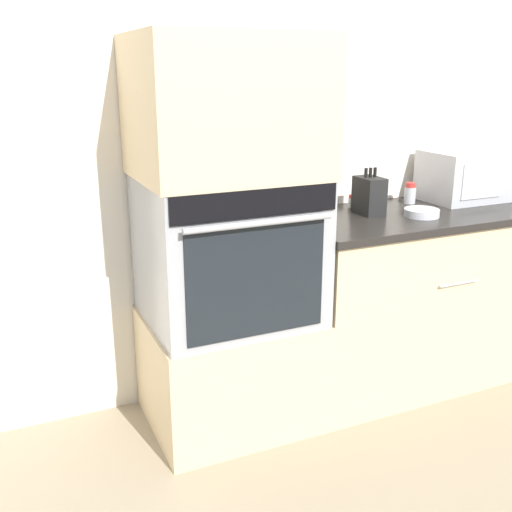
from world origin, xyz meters
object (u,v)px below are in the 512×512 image
(knife_block, at_px, (369,195))
(condiment_jar_back, at_px, (410,193))
(wall_oven, at_px, (228,249))
(bowl, at_px, (422,213))
(condiment_jar_near, at_px, (322,200))
(microwave, at_px, (464,176))
(condiment_jar_far, at_px, (352,202))
(condiment_jar_mid, at_px, (317,214))

(knife_block, relative_size, condiment_jar_back, 2.08)
(wall_oven, relative_size, bowl, 4.29)
(bowl, relative_size, condiment_jar_back, 1.54)
(condiment_jar_near, relative_size, condiment_jar_back, 1.04)
(microwave, relative_size, condiment_jar_near, 3.74)
(wall_oven, xyz_separation_m, bowl, (0.94, -0.09, 0.09))
(condiment_jar_back, bearing_deg, microwave, -9.57)
(wall_oven, xyz_separation_m, condiment_jar_far, (0.74, 0.20, 0.10))
(microwave, bearing_deg, condiment_jar_back, 170.43)
(knife_block, bearing_deg, condiment_jar_far, 91.38)
(condiment_jar_far, distance_m, condiment_jar_back, 0.34)
(knife_block, relative_size, condiment_jar_near, 1.99)
(knife_block, relative_size, condiment_jar_mid, 2.27)
(condiment_jar_near, xyz_separation_m, condiment_jar_back, (0.50, -0.04, -0.00))
(bowl, height_order, condiment_jar_far, condiment_jar_far)
(wall_oven, bearing_deg, microwave, 4.85)
(bowl, xyz_separation_m, condiment_jar_back, (0.13, 0.26, 0.03))
(condiment_jar_near, bearing_deg, condiment_jar_mid, -124.52)
(bowl, bearing_deg, knife_block, 143.18)
(knife_block, bearing_deg, wall_oven, -175.56)
(wall_oven, xyz_separation_m, knife_block, (0.75, 0.06, 0.16))
(knife_block, bearing_deg, microwave, 5.34)
(bowl, height_order, condiment_jar_near, condiment_jar_near)
(condiment_jar_far, bearing_deg, condiment_jar_back, -4.88)
(wall_oven, xyz_separation_m, condiment_jar_back, (1.08, 0.17, 0.12))
(condiment_jar_mid, bearing_deg, condiment_jar_back, 16.21)
(knife_block, bearing_deg, condiment_jar_near, 137.66)
(wall_oven, height_order, condiment_jar_far, wall_oven)
(wall_oven, xyz_separation_m, condiment_jar_mid, (0.42, -0.02, 0.12))
(condiment_jar_near, relative_size, condiment_jar_far, 1.68)
(microwave, xyz_separation_m, bowl, (-0.43, -0.21, -0.11))
(microwave, height_order, condiment_jar_far, microwave)
(microwave, bearing_deg, knife_block, -174.66)
(bowl, xyz_separation_m, condiment_jar_far, (-0.20, 0.29, 0.01))
(condiment_jar_mid, bearing_deg, condiment_jar_far, 34.13)
(knife_block, xyz_separation_m, condiment_jar_near, (-0.17, 0.15, -0.04))
(microwave, xyz_separation_m, condiment_jar_mid, (-0.96, -0.14, -0.08))
(condiment_jar_near, distance_m, condiment_jar_far, 0.17)
(microwave, distance_m, condiment_jar_mid, 0.97)
(condiment_jar_back, bearing_deg, condiment_jar_near, 175.17)
(knife_block, relative_size, bowl, 1.35)
(bowl, distance_m, condiment_jar_back, 0.29)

